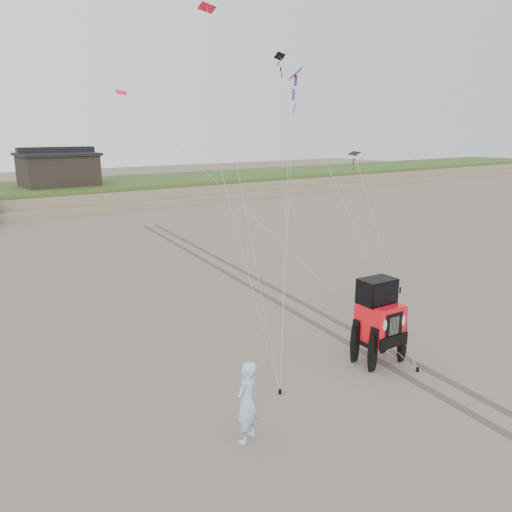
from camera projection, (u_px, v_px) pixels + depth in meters
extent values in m
plane|color=#6B6054|center=(352.00, 356.00, 14.61)|extent=(160.00, 160.00, 0.00)
cube|color=#7A6B54|center=(34.00, 197.00, 44.15)|extent=(160.00, 12.00, 1.40)
cube|color=#2D4719|center=(33.00, 188.00, 43.94)|extent=(160.00, 12.00, 0.35)
cube|color=#7A6B54|center=(55.00, 212.00, 39.18)|extent=(160.00, 3.50, 0.50)
cube|color=black|center=(58.00, 171.00, 43.95)|extent=(6.00, 5.00, 2.60)
cube|color=black|center=(57.00, 154.00, 43.61)|extent=(6.40, 5.40, 0.25)
cube|color=black|center=(56.00, 150.00, 43.52)|extent=(6.40, 1.20, 0.50)
imported|color=#8AB8D5|center=(247.00, 402.00, 10.41)|extent=(0.78, 0.67, 1.80)
cube|color=black|center=(280.00, 56.00, 18.16)|extent=(0.49, 0.28, 0.29)
cube|color=#621782|center=(295.00, 74.00, 22.10)|extent=(1.22, 1.34, 0.56)
cube|color=black|center=(354.00, 153.00, 20.41)|extent=(0.32, 0.51, 0.18)
cube|color=#DC1B50|center=(121.00, 92.00, 19.95)|extent=(0.50, 0.32, 0.25)
cube|color=red|center=(207.00, 8.00, 16.48)|extent=(0.56, 0.34, 0.29)
cylinder|color=black|center=(280.00, 392.00, 12.47)|extent=(0.08, 0.08, 0.12)
cylinder|color=black|center=(418.00, 370.00, 13.62)|extent=(0.08, 0.08, 0.12)
cube|color=#4C443D|center=(242.00, 282.00, 21.78)|extent=(4.42, 29.74, 0.01)
cube|color=#4C443D|center=(256.00, 279.00, 22.24)|extent=(4.42, 29.74, 0.01)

